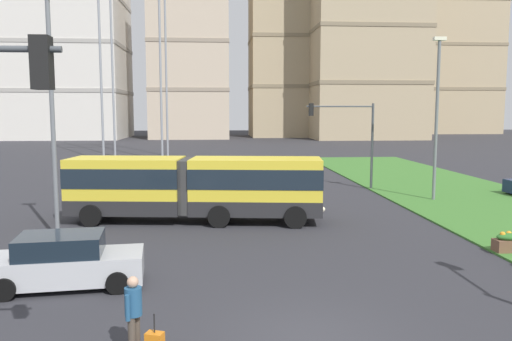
{
  "coord_description": "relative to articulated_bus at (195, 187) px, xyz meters",
  "views": [
    {
      "loc": [
        -2.06,
        -11.1,
        5.16
      ],
      "look_at": [
        -0.1,
        14.5,
        2.2
      ],
      "focal_mm": 36.06,
      "sensor_mm": 36.0,
      "label": 1
    }
  ],
  "objects": [
    {
      "name": "apartment_tower_eastcentre",
      "position": [
        29.21,
        75.21,
        23.12
      ],
      "size": [
        20.62,
        20.16,
        49.5
      ],
      "color": "tan",
      "rests_on": "ground"
    },
    {
      "name": "apartment_tower_west",
      "position": [
        -26.93,
        78.75,
        19.65
      ],
      "size": [
        20.66,
        19.57,
        42.55
      ],
      "color": "silver",
      "rests_on": "ground"
    },
    {
      "name": "flower_planter_2",
      "position": [
        11.62,
        -6.41,
        -1.23
      ],
      "size": [
        1.1,
        0.56,
        0.74
      ],
      "color": "brown",
      "rests_on": "grass_median"
    },
    {
      "name": "pedestrian_crossing",
      "position": [
        -0.76,
        -13.4,
        -0.65
      ],
      "size": [
        0.36,
        0.55,
        1.74
      ],
      "color": "#4C4238",
      "rests_on": "ground"
    },
    {
      "name": "apartment_tower_east",
      "position": [
        56.91,
        98.83,
        23.15
      ],
      "size": [
        19.41,
        19.67,
        49.57
      ],
      "color": "tan",
      "rests_on": "ground"
    },
    {
      "name": "apartment_tower_centre",
      "position": [
        18.52,
        82.81,
        17.73
      ],
      "size": [
        21.12,
        14.65,
        38.73
      ],
      "color": "tan",
      "rests_on": "ground"
    },
    {
      "name": "ground_plane",
      "position": [
        3.07,
        -12.84,
        -1.65
      ],
      "size": [
        260.0,
        260.0,
        0.0
      ],
      "primitive_type": "plane",
      "color": "#2D2D33"
    },
    {
      "name": "apartment_tower_westcentre",
      "position": [
        -4.06,
        79.43,
        15.91
      ],
      "size": [
        15.02,
        18.01,
        35.09
      ],
      "color": "#C6B299",
      "rests_on": "ground"
    },
    {
      "name": "traffic_light_far_right",
      "position": [
        9.7,
        9.16,
        2.32
      ],
      "size": [
        4.47,
        0.28,
        5.68
      ],
      "color": "#474C51",
      "rests_on": "ground"
    },
    {
      "name": "car_silver_hatch",
      "position": [
        -3.47,
        -8.84,
        -0.9
      ],
      "size": [
        4.57,
        2.41,
        1.58
      ],
      "color": "#B7BABF",
      "rests_on": "ground"
    },
    {
      "name": "streetlight_left",
      "position": [
        -5.43,
        -3.07,
        3.63
      ],
      "size": [
        0.7,
        0.28,
        9.66
      ],
      "color": "slate",
      "rests_on": "ground"
    },
    {
      "name": "car_white_van",
      "position": [
        -2.97,
        8.92,
        -0.9
      ],
      "size": [
        4.56,
        2.38,
        1.58
      ],
      "color": "silver",
      "rests_on": "ground"
    },
    {
      "name": "streetlight_median",
      "position": [
        13.52,
        4.6,
        3.45
      ],
      "size": [
        0.7,
        0.28,
        9.31
      ],
      "color": "slate",
      "rests_on": "ground"
    },
    {
      "name": "articulated_bus",
      "position": [
        0.0,
        0.0,
        0.0
      ],
      "size": [
        12.03,
        3.96,
        3.0
      ],
      "color": "yellow",
      "rests_on": "ground"
    }
  ]
}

